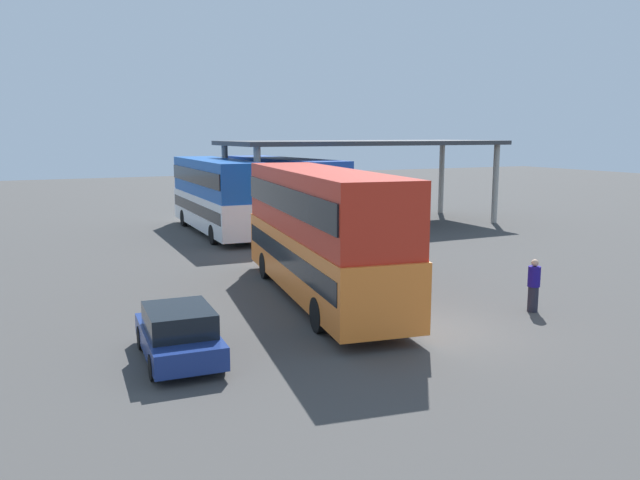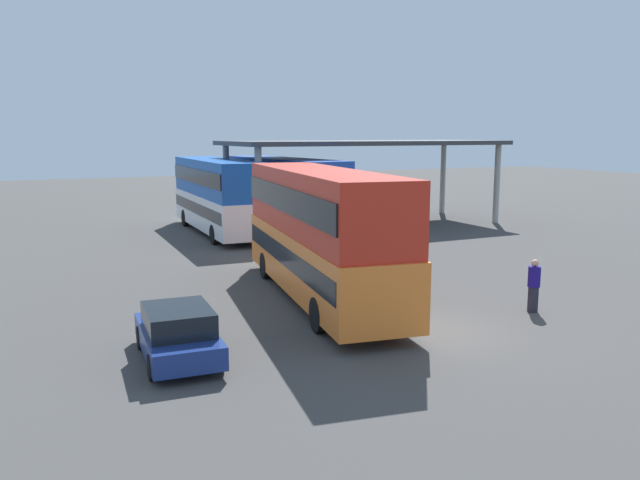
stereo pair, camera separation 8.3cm
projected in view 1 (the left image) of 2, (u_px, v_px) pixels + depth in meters
The scene contains 7 objects.
ground_plane at pixel (424, 329), 17.99m from camera, with size 140.00×140.00×0.00m, color #434240.
double_decker_main at pixel (320, 229), 20.91m from camera, with size 4.13×11.55×4.33m.
parked_hatchback at pixel (179, 334), 15.37m from camera, with size 1.88×3.74×1.35m.
double_decker_near_canopy at pixel (216, 193), 35.01m from camera, with size 2.87×11.35×4.10m.
double_decker_mid_row at pixel (283, 191), 36.21m from camera, with size 3.38×11.35×4.13m.
depot_canopy at pixel (364, 146), 37.86m from camera, with size 16.85×6.81×5.10m.
pedestrian_waiting at pixel (534, 286), 19.59m from camera, with size 0.38×0.38×1.66m.
Camera 1 is at (-10.20, -14.31, 5.47)m, focal length 35.45 mm.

